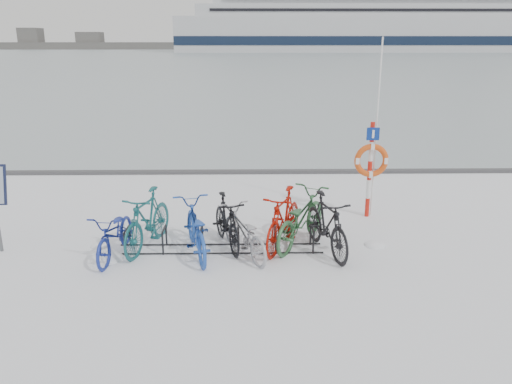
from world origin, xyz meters
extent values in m
plane|color=white|center=(0.00, 0.00, 0.00)|extent=(900.00, 900.00, 0.00)
cube|color=#A7B4BD|center=(0.00, 155.00, 0.01)|extent=(400.00, 298.00, 0.02)
cube|color=#3F3F42|center=(0.00, 5.90, 0.05)|extent=(400.00, 0.25, 0.10)
cylinder|color=black|center=(-1.80, -0.22, 0.22)|extent=(0.04, 0.04, 0.44)
cylinder|color=black|center=(-1.80, 0.22, 0.22)|extent=(0.04, 0.04, 0.44)
cylinder|color=black|center=(-1.80, 0.00, 0.44)|extent=(0.04, 0.44, 0.04)
cylinder|color=black|center=(-1.08, -0.22, 0.22)|extent=(0.04, 0.04, 0.44)
cylinder|color=black|center=(-1.08, 0.22, 0.22)|extent=(0.04, 0.04, 0.44)
cylinder|color=black|center=(-1.08, 0.00, 0.44)|extent=(0.04, 0.44, 0.04)
cylinder|color=black|center=(-0.36, -0.22, 0.22)|extent=(0.04, 0.04, 0.44)
cylinder|color=black|center=(-0.36, 0.22, 0.22)|extent=(0.04, 0.04, 0.44)
cylinder|color=black|center=(-0.36, 0.00, 0.44)|extent=(0.04, 0.44, 0.04)
cylinder|color=black|center=(0.36, -0.22, 0.22)|extent=(0.04, 0.04, 0.44)
cylinder|color=black|center=(0.36, 0.22, 0.22)|extent=(0.04, 0.04, 0.44)
cylinder|color=black|center=(0.36, 0.00, 0.44)|extent=(0.04, 0.44, 0.04)
cylinder|color=black|center=(1.08, -0.22, 0.22)|extent=(0.04, 0.04, 0.44)
cylinder|color=black|center=(1.08, 0.22, 0.22)|extent=(0.04, 0.04, 0.44)
cylinder|color=black|center=(1.08, 0.00, 0.44)|extent=(0.04, 0.44, 0.04)
cylinder|color=black|center=(1.80, -0.22, 0.22)|extent=(0.04, 0.04, 0.44)
cylinder|color=black|center=(1.80, 0.22, 0.22)|extent=(0.04, 0.04, 0.44)
cylinder|color=black|center=(1.80, 0.00, 0.44)|extent=(0.04, 0.44, 0.04)
cylinder|color=black|center=(0.00, -0.22, 0.02)|extent=(4.00, 0.03, 0.03)
cylinder|color=black|center=(0.00, 0.22, 0.02)|extent=(4.00, 0.03, 0.03)
cylinder|color=red|center=(3.33, 1.91, 0.22)|extent=(0.10, 0.10, 0.44)
cylinder|color=silver|center=(3.33, 1.91, 0.66)|extent=(0.10, 0.10, 0.44)
cylinder|color=red|center=(3.33, 1.91, 1.10)|extent=(0.10, 0.10, 0.44)
cylinder|color=silver|center=(3.33, 1.91, 1.55)|extent=(0.10, 0.10, 0.44)
cylinder|color=red|center=(3.33, 1.91, 1.99)|extent=(0.10, 0.10, 0.44)
torus|color=#D04A13|center=(3.33, 1.82, 1.36)|extent=(0.77, 0.13, 0.77)
cube|color=navy|center=(3.33, 1.83, 1.96)|extent=(0.28, 0.03, 0.28)
cylinder|color=silver|center=(3.43, 1.96, 2.01)|extent=(0.04, 0.04, 4.02)
cube|color=silver|center=(47.29, 189.69, 6.24)|extent=(145.62, 27.04, 12.48)
cube|color=#101C32|center=(47.29, 176.11, 4.16)|extent=(145.62, 0.30, 3.12)
cube|color=#101C32|center=(47.29, 203.26, 4.16)|extent=(145.62, 0.30, 3.12)
cube|color=silver|center=(47.29, 189.69, 14.56)|extent=(130.02, 24.96, 4.16)
cube|color=#474747|center=(-120.00, 260.00, 1.75)|extent=(180.00, 12.00, 3.50)
cube|color=#474747|center=(-90.00, 260.00, 5.00)|extent=(20.00, 10.00, 6.00)
imported|color=navy|center=(-1.96, -0.22, 0.47)|extent=(0.80, 1.85, 0.94)
imported|color=#165257|center=(-1.43, 0.18, 0.59)|extent=(1.05, 2.05, 1.18)
imported|color=#204AAC|center=(-0.46, -0.13, 0.52)|extent=(1.17, 2.11, 1.05)
imported|color=black|center=(0.13, 0.22, 0.53)|extent=(0.99, 1.83, 1.06)
imported|color=#96979E|center=(0.47, -0.22, 0.47)|extent=(1.35, 1.90, 0.95)
imported|color=#A31105|center=(1.25, 0.20, 0.59)|extent=(1.27, 2.03, 1.18)
imported|color=#2C5C35|center=(1.60, 0.34, 0.56)|extent=(1.70, 2.21, 1.11)
imported|color=black|center=(2.06, -0.09, 0.58)|extent=(1.03, 2.01, 1.17)
ellipsoid|color=white|center=(-2.42, 0.21, 0.00)|extent=(0.37, 0.37, 0.13)
ellipsoid|color=white|center=(1.19, 0.25, 0.00)|extent=(0.55, 0.55, 0.19)
ellipsoid|color=white|center=(-2.11, -0.39, 0.00)|extent=(0.61, 0.61, 0.21)
ellipsoid|color=white|center=(3.09, 0.15, 0.00)|extent=(0.43, 0.43, 0.15)
ellipsoid|color=white|center=(0.83, 0.45, 0.00)|extent=(0.40, 0.40, 0.14)
camera|label=1|loc=(0.55, -9.05, 3.92)|focal=35.00mm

